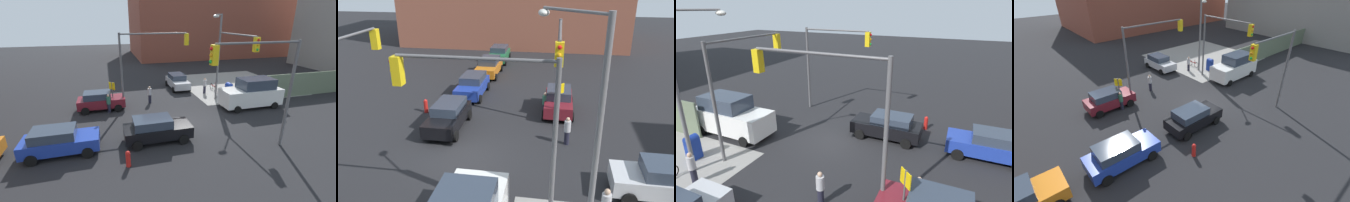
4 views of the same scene
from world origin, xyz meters
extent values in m
plane|color=black|center=(0.00, 0.00, 0.00)|extent=(120.00, 120.00, 0.00)
cylinder|color=#59595B|center=(-4.50, 4.50, 3.25)|extent=(0.18, 0.18, 6.50)
cylinder|color=#59595B|center=(-1.61, 4.50, 6.38)|extent=(5.77, 0.12, 0.12)
cube|color=yellow|center=(1.27, 4.50, 5.85)|extent=(0.32, 0.36, 1.00)
sphere|color=red|center=(1.45, 4.50, 6.17)|extent=(0.18, 0.18, 0.18)
sphere|color=orange|center=(1.45, 4.50, 5.85)|extent=(0.18, 0.18, 0.18)
sphere|color=green|center=(1.45, 4.50, 5.53)|extent=(0.18, 0.18, 0.18)
cylinder|color=#59595B|center=(4.50, -4.50, 3.25)|extent=(0.18, 0.18, 6.50)
cylinder|color=#59595B|center=(2.01, -4.50, 6.38)|extent=(4.99, 0.12, 0.12)
cube|color=yellow|center=(-0.49, -4.50, 5.85)|extent=(0.32, 0.36, 1.00)
sphere|color=red|center=(-0.67, -4.50, 6.17)|extent=(0.18, 0.18, 0.18)
sphere|color=orange|center=(-0.67, -4.50, 5.85)|extent=(0.18, 0.18, 0.18)
sphere|color=green|center=(-0.67, -4.50, 5.53)|extent=(0.18, 0.18, 0.18)
cylinder|color=#59595B|center=(4.50, 4.50, 3.25)|extent=(0.18, 0.18, 6.50)
cylinder|color=#59595B|center=(4.50, 1.82, 6.38)|extent=(0.12, 5.37, 0.12)
cube|color=yellow|center=(4.50, -0.87, 5.85)|extent=(0.36, 0.32, 1.00)
sphere|color=red|center=(4.50, -1.05, 6.17)|extent=(0.18, 0.18, 0.18)
sphere|color=orange|center=(4.50, -1.05, 5.85)|extent=(0.18, 0.18, 0.18)
sphere|color=green|center=(4.50, -1.05, 5.53)|extent=(0.18, 0.18, 0.18)
cylinder|color=slate|center=(5.20, 5.80, 4.00)|extent=(0.20, 0.20, 8.00)
cylinder|color=slate|center=(4.45, 4.86, 7.90)|extent=(1.58, 1.94, 0.10)
ellipsoid|color=silver|center=(3.70, 3.93, 7.75)|extent=(0.56, 0.36, 0.24)
cylinder|color=#4C4C4C|center=(-5.40, 4.73, 1.20)|extent=(0.08, 0.08, 2.40)
cube|color=yellow|center=(-5.40, 4.73, 2.05)|extent=(0.48, 0.48, 0.64)
cube|color=navy|center=(6.20, 5.00, 0.57)|extent=(0.56, 0.64, 1.15)
cylinder|color=navy|center=(6.20, 5.00, 1.15)|extent=(0.56, 0.64, 0.56)
cylinder|color=red|center=(-5.00, -4.20, 0.40)|extent=(0.26, 0.26, 0.80)
sphere|color=red|center=(-5.00, -4.20, 0.82)|extent=(0.24, 0.24, 0.24)
cylinder|color=black|center=(-5.03, 3.77, 0.32)|extent=(0.64, 0.22, 0.64)
cube|color=#1E389E|center=(-8.63, -1.88, 0.70)|extent=(4.28, 1.80, 0.75)
cube|color=#2D3847|center=(-8.97, -1.88, 1.35)|extent=(2.40, 1.58, 0.55)
cylinder|color=black|center=(-7.17, -0.98, 0.32)|extent=(0.64, 0.22, 0.64)
cylinder|color=black|center=(-7.17, -2.78, 0.32)|extent=(0.64, 0.22, 0.64)
cylinder|color=black|center=(2.87, 7.65, 0.32)|extent=(0.22, 0.64, 0.64)
cube|color=black|center=(-2.83, -1.89, 0.70)|extent=(4.33, 1.80, 0.75)
cube|color=#2D3847|center=(-3.18, -1.89, 1.35)|extent=(2.42, 1.58, 0.55)
cylinder|color=black|center=(-1.36, -0.99, 0.32)|extent=(0.64, 0.22, 0.64)
cylinder|color=black|center=(-1.36, -2.79, 0.32)|extent=(0.64, 0.22, 0.64)
cylinder|color=black|center=(-4.31, -0.99, 0.32)|extent=(0.64, 0.22, 0.64)
cylinder|color=black|center=(-4.31, -2.79, 0.32)|extent=(0.64, 0.22, 0.64)
cube|color=white|center=(6.51, 1.80, 1.02)|extent=(5.40, 2.10, 1.40)
cube|color=#2D3847|center=(6.94, 1.80, 2.17)|extent=(3.02, 1.85, 0.90)
cylinder|color=black|center=(4.68, 0.75, 0.32)|extent=(0.64, 0.22, 0.64)
cylinder|color=black|center=(4.68, 2.85, 0.32)|extent=(0.64, 0.22, 0.64)
cylinder|color=black|center=(8.35, 0.75, 0.32)|extent=(0.64, 0.22, 0.64)
cylinder|color=black|center=(8.35, 2.85, 0.32)|extent=(0.64, 0.22, 0.64)
cylinder|color=#2D664C|center=(-5.80, 3.80, 1.08)|extent=(0.36, 0.36, 0.61)
sphere|color=tan|center=(-5.80, 3.80, 1.50)|extent=(0.21, 0.21, 0.21)
cylinder|color=#1E1E2D|center=(-5.80, 3.80, 0.39)|extent=(0.28, 0.28, 0.78)
cylinder|color=#B2B2B7|center=(4.20, 6.50, 1.14)|extent=(0.36, 0.36, 0.65)
sphere|color=tan|center=(4.20, 6.50, 1.57)|extent=(0.22, 0.22, 0.22)
cylinder|color=#1E1E2D|center=(4.20, 6.50, 0.41)|extent=(0.28, 0.28, 0.82)
cylinder|color=#B2B2B7|center=(-2.00, 5.20, 1.10)|extent=(0.36, 0.36, 0.62)
sphere|color=tan|center=(-2.00, 5.20, 1.52)|extent=(0.21, 0.21, 0.21)
cylinder|color=#1E1E2D|center=(-2.00, 5.20, 0.39)|extent=(0.28, 0.28, 0.79)
camera|label=1|loc=(-5.63, -14.64, 7.52)|focal=24.00mm
camera|label=2|loc=(14.40, 4.42, 8.96)|focal=35.00mm
camera|label=3|loc=(-6.70, 13.06, 8.09)|focal=28.00mm
camera|label=4|loc=(-12.46, -11.77, 10.12)|focal=24.00mm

